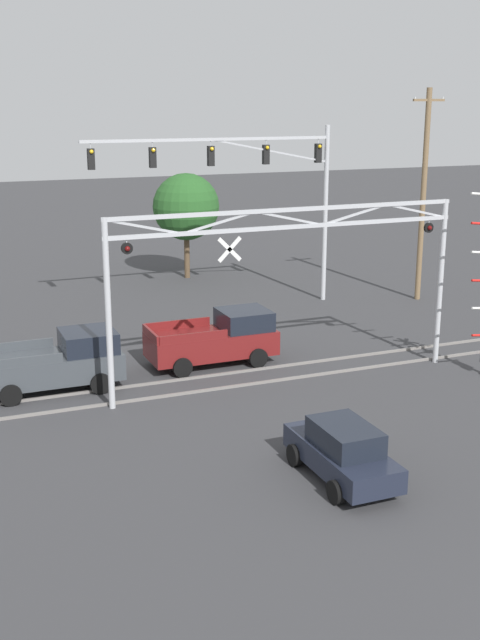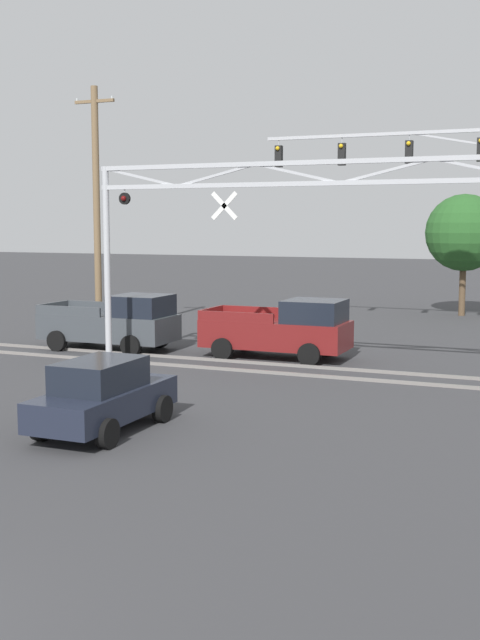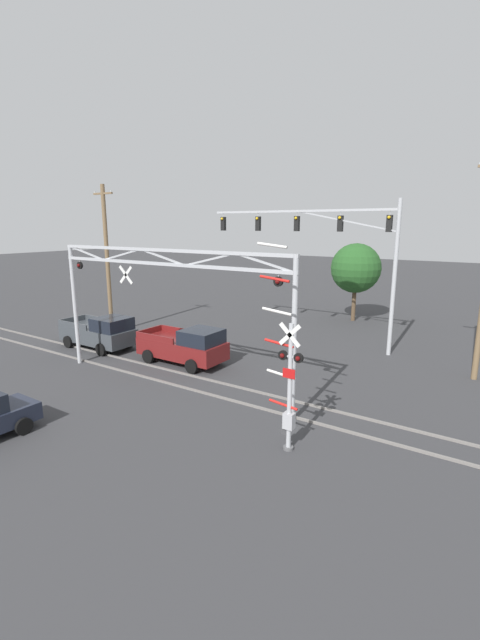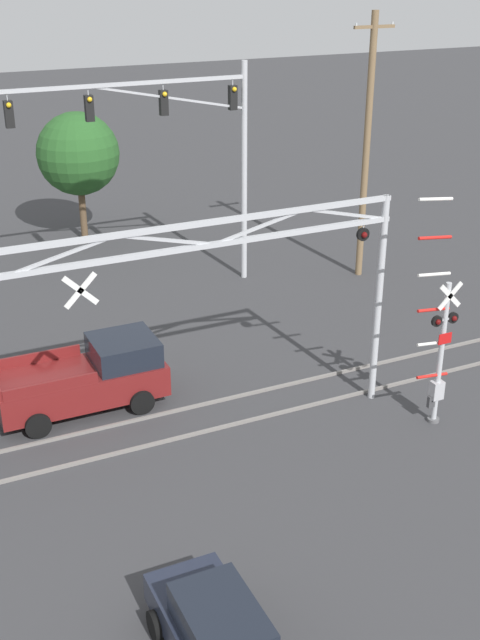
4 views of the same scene
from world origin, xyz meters
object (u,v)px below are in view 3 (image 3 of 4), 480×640
Objects in this scene: crossing_signal_mast at (287,383)px; traffic_signal_span at (338,243)px; pickup_truck_lead at (186,346)px; background_tree_beyond_span at (356,268)px; crossing_gantry at (163,288)px; utility_pole_left at (107,259)px; pickup_truck_following at (101,332)px.

crossing_signal_mast is 13.98m from traffic_signal_span.
traffic_signal_span reaches higher than pickup_truck_lead.
background_tree_beyond_span is at bearing 75.63° from pickup_truck_lead.
crossing_gantry is 1.32× the size of utility_pole_left.
crossing_signal_mast is 1.14× the size of background_tree_beyond_span.
crossing_gantry is 9.04m from pickup_truck_following.
pickup_truck_lead is 0.50× the size of utility_pole_left.
crossing_signal_mast is 10.30m from pickup_truck_lead.
crossing_signal_mast is 15.89m from pickup_truck_following.
crossing_signal_mast is at bearing -30.15° from pickup_truck_lead.
pickup_truck_following is 5.78m from utility_pole_left.
traffic_signal_span is 10.94m from pickup_truck_lead.
crossing_signal_mast is at bearing -16.67° from pickup_truck_following.
traffic_signal_span is 1.24× the size of utility_pole_left.
pickup_truck_following is at bearing -122.48° from background_tree_beyond_span.
utility_pole_left is at bearing 151.88° from crossing_gantry.
crossing_gantry is 18.99m from background_tree_beyond_span.
crossing_signal_mast is at bearing -75.34° from traffic_signal_span.
crossing_gantry is at bearing -109.72° from traffic_signal_span.
utility_pole_left reaches higher than crossing_signal_mast.
crossing_gantry is 2.18× the size of background_tree_beyond_span.
background_tree_beyond_span is (10.34, 16.25, 3.14)m from pickup_truck_following.
pickup_truck_following is at bearing -49.26° from utility_pole_left.
pickup_truck_lead is at bearing -15.21° from utility_pole_left.
crossing_gantry is 1.06× the size of traffic_signal_span.
utility_pole_left is 18.54m from background_tree_beyond_span.
background_tree_beyond_span is at bearing 57.52° from pickup_truck_following.
traffic_signal_span is at bearing 70.28° from crossing_gantry.
background_tree_beyond_span is at bearing 45.63° from utility_pole_left.
background_tree_beyond_span is (12.95, 13.23, -1.04)m from utility_pole_left.
traffic_signal_span is 2.50× the size of pickup_truck_lead.
background_tree_beyond_span is (4.01, 15.66, 3.14)m from pickup_truck_lead.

